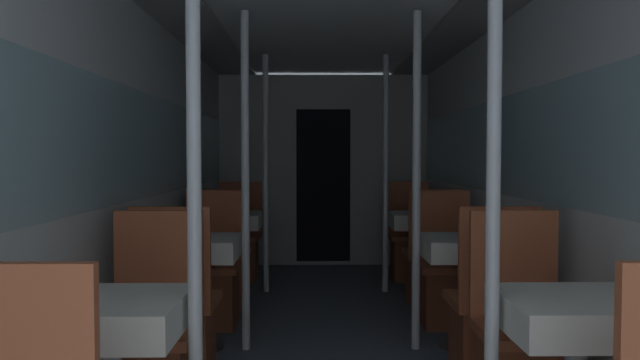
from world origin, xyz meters
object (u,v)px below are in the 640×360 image
dining_table_left_1 (197,255)px  dining_table_right_1 (465,255)px  support_pole_right_0 (493,200)px  dining_table_left_0 (109,329)px  chair_right_near_1 (489,327)px  chair_right_near_2 (431,271)px  support_pole_left_2 (266,174)px  chair_left_far_2 (239,250)px  chair_left_near_1 (178,328)px  chair_left_far_1 (211,285)px  dining_table_right_2 (420,225)px  dining_table_left_2 (231,225)px  chair_right_far_2 (410,250)px  support_pole_right_2 (386,174)px  chair_right_far_1 (446,285)px  support_pole_left_1 (245,182)px  chair_left_near_2 (223,271)px  support_pole_right_1 (416,181)px  support_pole_left_0 (194,201)px  dining_table_right_0 (576,327)px

dining_table_left_1 → dining_table_right_1: 1.80m
support_pole_right_0 → dining_table_right_1: 1.87m
dining_table_left_0 → chair_right_near_1: chair_right_near_1 is taller
chair_right_near_2 → support_pole_left_2: bearing=158.1°
dining_table_left_1 → chair_left_far_2: (-0.00, 2.37, -0.33)m
chair_left_near_1 → chair_left_far_1: size_ratio=1.00×
dining_table_right_1 → dining_table_right_2: 1.78m
dining_table_left_2 → chair_right_far_2: 1.92m
support_pole_left_2 → support_pole_right_2: (1.14, 0.00, 0.00)m
support_pole_right_0 → chair_right_far_1: size_ratio=2.21×
dining_table_left_0 → dining_table_left_1: size_ratio=1.00×
support_pole_left_1 → dining_table_left_0: bearing=-100.5°
chair_left_near_2 → chair_right_far_1: 1.90m
chair_right_near_2 → support_pole_right_2: bearing=119.1°
chair_left_far_1 → support_pole_left_1: support_pole_left_1 is taller
dining_table_left_0 → support_pole_right_1: support_pole_right_1 is taller
support_pole_left_0 → chair_right_near_1: 2.06m
chair_right_near_2 → support_pole_right_2: support_pole_right_2 is taller
dining_table_left_1 → chair_left_near_2: chair_left_near_2 is taller
chair_left_far_1 → dining_table_right_2: (1.80, 1.19, 0.33)m
chair_left_near_2 → dining_table_right_1: bearing=-33.4°
dining_table_right_0 → dining_table_left_1: bearing=135.4°
dining_table_left_0 → dining_table_right_2: same height
chair_left_far_2 → dining_table_right_0: (1.80, -4.15, 0.33)m
chair_left_far_1 → support_pole_left_2: (0.33, 1.19, 0.82)m
support_pole_left_2 → support_pole_right_2: 1.14m
support_pole_left_1 → dining_table_right_1: support_pole_left_1 is taller
chair_left_far_1 → chair_right_near_1: 2.16m
support_pole_left_2 → dining_table_right_0: support_pole_left_2 is taller
chair_right_near_1 → support_pole_left_2: bearing=121.8°
dining_table_left_0 → chair_left_far_2: 4.16m
support_pole_left_2 → support_pole_right_1: same height
dining_table_left_2 → dining_table_right_1: (1.80, -1.78, 0.00)m
dining_table_right_2 → dining_table_right_1: bearing=-90.0°
dining_table_left_1 → support_pole_left_2: size_ratio=0.33×
dining_table_left_0 → dining_table_right_2: (1.80, 3.56, 0.00)m
dining_table_left_2 → support_pole_right_2: size_ratio=0.33×
dining_table_left_1 → chair_left_near_2: (-0.00, 1.19, -0.33)m
dining_table_right_1 → dining_table_right_2: bearing=90.0°
support_pole_left_1 → chair_left_near_2: size_ratio=2.21×
chair_right_near_2 → chair_left_far_2: bearing=146.7°
dining_table_left_0 → support_pole_right_0: support_pole_right_0 is taller
support_pole_left_0 → chair_right_far_1: (1.47, 2.37, -0.82)m
support_pole_left_1 → chair_left_far_2: (-0.33, 2.37, -0.82)m
dining_table_left_1 → chair_right_near_2: size_ratio=0.74×
chair_left_near_2 → support_pole_right_0: size_ratio=0.45×
dining_table_left_1 → chair_right_near_1: chair_right_near_1 is taller
dining_table_left_1 → chair_right_near_1: 1.92m
chair_right_far_1 → support_pole_right_2: bearing=-74.5°
support_pole_left_2 → dining_table_right_0: bearing=-67.5°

